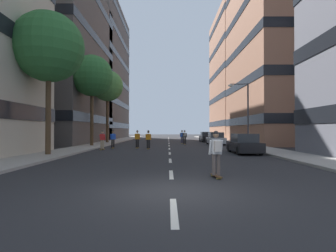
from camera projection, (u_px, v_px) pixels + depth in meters
The scene contains 22 objects.
ground_plane at pixel (168, 144), 34.24m from camera, with size 157.30×157.30×0.00m, color #28282B.
sidewalk_left at pixel (107, 143), 37.48m from camera, with size 2.94×72.09×0.14m, color #9E9991.
sidewalk_right at pixel (229, 143), 37.54m from camera, with size 2.94×72.09×0.14m, color #9E9991.
lane_markings at pixel (168, 144), 36.02m from camera, with size 0.16×62.20×0.01m.
building_left_mid at pixel (33, 63), 37.63m from camera, with size 17.87×19.85×21.91m.
building_left_far at pixel (77, 73), 56.45m from camera, with size 17.87×22.97×27.10m.
building_right_mid at pixel (303, 52), 37.79m from camera, with size 17.87×18.78×25.23m.
building_right_far at pixel (258, 76), 56.58m from camera, with size 17.87×18.30×25.75m.
parked_car_near at pixel (243, 144), 20.93m from camera, with size 1.82×4.40×1.52m.
parked_car_mid at pixel (215, 139), 33.40m from camera, with size 1.82×4.40×1.52m.
parked_car_far at pixel (205, 137), 41.37m from camera, with size 1.82×4.40×1.52m.
street_tree_near at pixel (91, 76), 29.52m from camera, with size 4.48×4.48×9.82m.
street_tree_mid at pixel (106, 86), 37.04m from camera, with size 4.25×4.25×9.84m.
street_tree_far at pixel (47, 47), 18.79m from camera, with size 4.83×4.83×9.85m.
streetlamp_right at pixel (243, 107), 27.98m from camera, with size 2.13×0.30×6.50m.
skater_0 at pixel (147, 139), 25.68m from camera, with size 0.54×0.91×1.78m.
skater_1 at pixel (184, 136), 33.99m from camera, with size 0.54×0.91×1.78m.
skater_2 at pixel (181, 136), 36.07m from camera, with size 0.54×0.91×1.78m.
skater_3 at pixel (215, 151), 10.29m from camera, with size 0.56×0.92×1.78m.
skater_4 at pixel (136, 138), 26.89m from camera, with size 0.55×0.91×1.78m.
skater_5 at pixel (112, 138), 26.63m from camera, with size 0.55×0.92×1.78m.
skater_6 at pixel (101, 139), 24.72m from camera, with size 0.56×0.92×1.78m.
Camera 1 is at (-0.13, -8.05, 1.81)m, focal length 29.08 mm.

